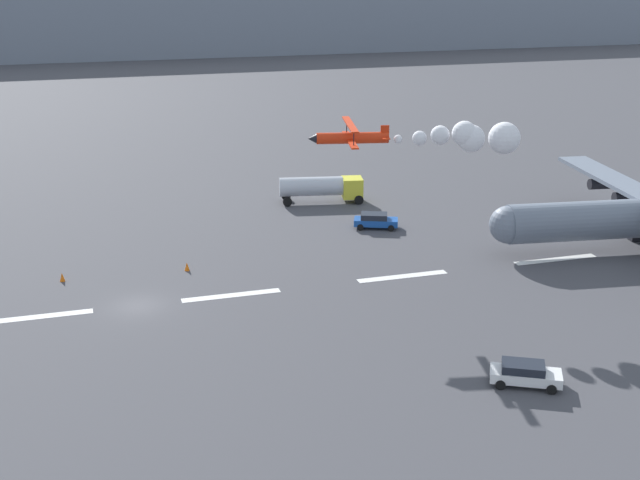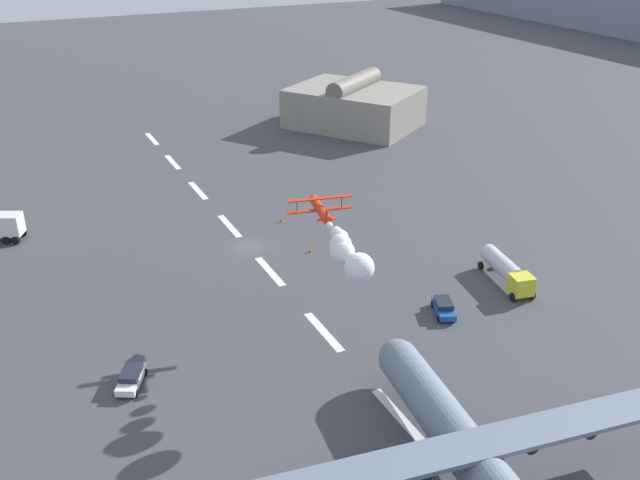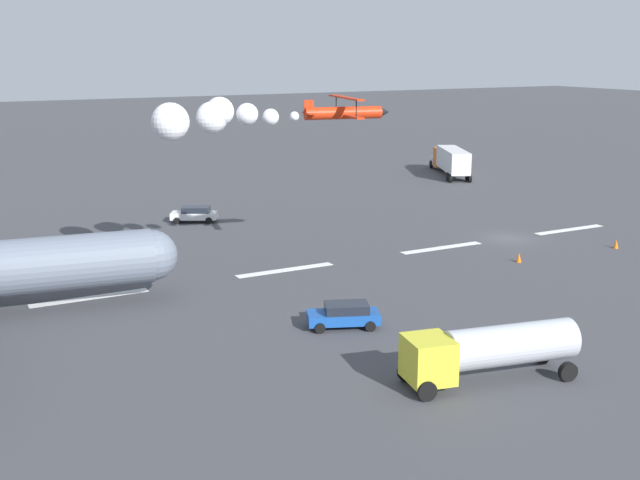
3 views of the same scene
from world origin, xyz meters
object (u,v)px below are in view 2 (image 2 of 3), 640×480
at_px(fuel_tanker_truck, 507,270).
at_px(followme_car_yellow, 131,377).
at_px(stunt_biplane_red, 344,248).
at_px(airport_staff_sedan, 444,307).
at_px(traffic_cone_far, 310,249).
at_px(traffic_cone_near, 282,219).
at_px(cargo_transport_plane, 469,452).

xyz_separation_m(fuel_tanker_truck, followme_car_yellow, (0.39, -43.51, -0.93)).
xyz_separation_m(stunt_biplane_red, airport_staff_sedan, (-2.36, 13.53, -11.02)).
relative_size(airport_staff_sedan, traffic_cone_far, 6.28).
bearing_deg(traffic_cone_near, airport_staff_sedan, 11.53).
distance_m(airport_staff_sedan, traffic_cone_near, 30.82).
bearing_deg(stunt_biplane_red, fuel_tanker_truck, 101.36).
bearing_deg(traffic_cone_far, stunt_biplane_red, -17.34).
height_order(stunt_biplane_red, followme_car_yellow, stunt_biplane_red).
height_order(cargo_transport_plane, followme_car_yellow, cargo_transport_plane).
xyz_separation_m(stunt_biplane_red, followme_car_yellow, (-4.43, -19.56, -11.02)).
distance_m(stunt_biplane_red, traffic_cone_far, 25.89).
relative_size(stunt_biplane_red, traffic_cone_far, 23.27).
bearing_deg(airport_staff_sedan, cargo_transport_plane, -30.97).
bearing_deg(cargo_transport_plane, airport_staff_sedan, 149.03).
distance_m(cargo_transport_plane, followme_car_yellow, 31.10).
bearing_deg(cargo_transport_plane, followme_car_yellow, -139.30).
bearing_deg(followme_car_yellow, stunt_biplane_red, 77.26).
height_order(fuel_tanker_truck, traffic_cone_far, fuel_tanker_truck).
relative_size(fuel_tanker_truck, airport_staff_sedan, 2.01).
bearing_deg(cargo_transport_plane, stunt_biplane_red, -178.03).
distance_m(stunt_biplane_red, traffic_cone_near, 35.29).
bearing_deg(followme_car_yellow, cargo_transport_plane, 40.70).
bearing_deg(airport_staff_sedan, traffic_cone_near, -168.47).
bearing_deg(stunt_biplane_red, airport_staff_sedan, 99.91).
bearing_deg(airport_staff_sedan, followme_car_yellow, -93.56).
xyz_separation_m(traffic_cone_near, traffic_cone_far, (10.39, -0.45, 0.00)).
bearing_deg(airport_staff_sedan, stunt_biplane_red, -80.09).
relative_size(traffic_cone_near, traffic_cone_far, 1.00).
relative_size(airport_staff_sedan, traffic_cone_near, 6.28).
relative_size(followme_car_yellow, airport_staff_sedan, 1.01).
distance_m(fuel_tanker_truck, airport_staff_sedan, 10.74).
height_order(stunt_biplane_red, traffic_cone_far, stunt_biplane_red).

